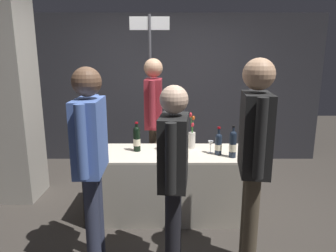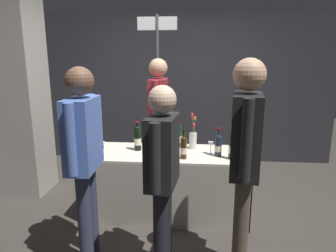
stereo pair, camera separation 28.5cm
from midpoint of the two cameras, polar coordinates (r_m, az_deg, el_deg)
ground_plane at (r=3.65m, az=-2.33°, el=-16.16°), size 12.00×12.00×0.00m
back_partition at (r=5.19m, az=-1.59°, el=7.01°), size 5.20×0.12×2.48m
concrete_pillar at (r=4.20m, az=-30.23°, el=10.30°), size 0.54×0.54×3.41m
tasting_table at (r=3.43m, az=-2.41°, el=-8.64°), size 1.76×0.69×0.74m
featured_wine_bottle at (r=3.39m, az=-8.36°, el=-2.37°), size 0.08×0.08×0.33m
display_bottle_0 at (r=3.26m, az=7.11°, el=-3.34°), size 0.08×0.08×0.31m
display_bottle_1 at (r=3.51m, az=-0.51°, el=-1.76°), size 0.07×0.07×0.32m
display_bottle_2 at (r=3.19m, az=9.74°, el=-3.38°), size 0.08×0.08×0.34m
display_bottle_3 at (r=3.12m, az=0.69°, el=-3.94°), size 0.07×0.07×0.31m
wine_glass_near_vendor at (r=3.27m, az=-14.98°, el=-4.02°), size 0.08×0.08×0.15m
wine_glass_mid at (r=3.32m, az=5.67°, el=-3.44°), size 0.06×0.06×0.14m
wine_glass_near_taster at (r=3.42m, az=-3.43°, el=-2.81°), size 0.07×0.07×0.15m
flower_vase at (r=3.47m, az=2.17°, el=-2.16°), size 0.09×0.10×0.42m
brochure_stand at (r=3.10m, az=-1.60°, el=-5.00°), size 0.15×0.01×0.16m
vendor_presenter at (r=3.95m, az=-4.81°, el=2.69°), size 0.24×0.64×1.76m
taster_foreground_right at (r=2.36m, az=-2.40°, el=-7.83°), size 0.25×0.56×1.57m
taster_foreground_left at (r=2.42m, az=12.83°, el=-4.09°), size 0.27×0.60×1.77m
taster_foreground_centre at (r=2.57m, az=-17.61°, el=-4.45°), size 0.23×0.61×1.70m
booth_signpost at (r=4.38m, az=-5.29°, el=8.63°), size 0.56×0.04×2.35m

